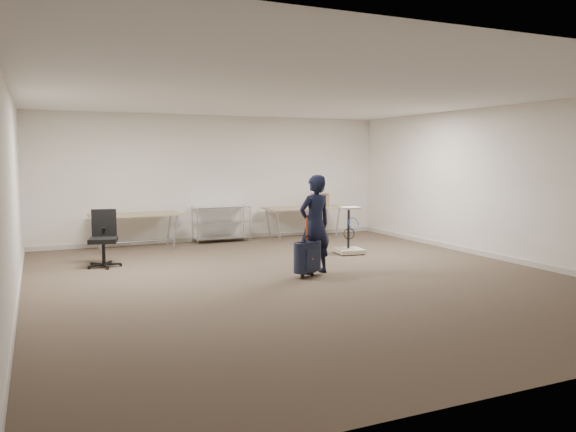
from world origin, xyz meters
name	(u,v)px	position (x,y,z in m)	size (l,w,h in m)	color
ground	(303,279)	(0.00, 0.00, 0.00)	(9.00, 9.00, 0.00)	#403326
room_shell	(269,261)	(0.00, 1.38, 0.05)	(8.00, 9.00, 9.00)	silver
folding_table_left	(135,216)	(-1.90, 3.95, 0.68)	(1.80, 0.75, 0.73)	#9E8B61
folding_table_right	(303,209)	(1.90, 3.95, 0.68)	(1.80, 0.75, 0.73)	#9E8B61
wire_shelf	(221,222)	(0.00, 4.20, 0.44)	(1.22, 0.47, 0.80)	silver
person	(315,224)	(0.36, 0.30, 0.80)	(0.58, 0.38, 1.60)	black
suitcase	(307,257)	(0.12, 0.09, 0.32)	(0.39, 0.31, 0.95)	#151E2F
office_chair	(104,249)	(-2.70, 2.29, 0.30)	(0.59, 0.59, 0.98)	black
equipment_cart	(349,241)	(1.81, 1.68, 0.24)	(0.56, 0.56, 0.92)	beige
cardboard_box	(320,200)	(2.33, 3.94, 0.88)	(0.40, 0.30, 0.30)	#A3844C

